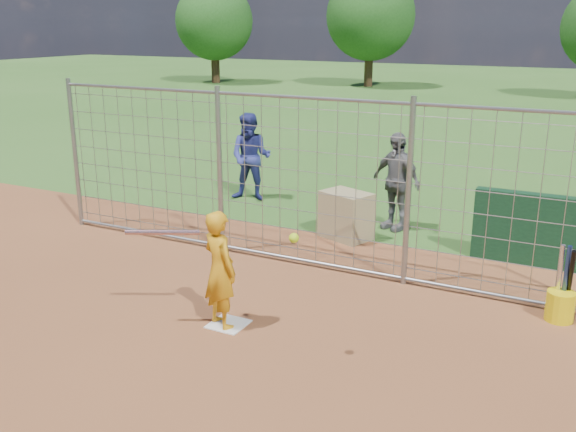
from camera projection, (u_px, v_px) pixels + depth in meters
The scene contains 10 objects.
ground at pixel (237, 318), 7.92m from camera, with size 100.00×100.00×0.00m, color #2D591E.
home_plate at pixel (228, 324), 7.74m from camera, with size 0.43×0.43×0.02m, color silver.
dugout_wall at pixel (564, 234), 9.34m from camera, with size 2.60×0.20×1.10m, color #11381E.
batter at pixel (220, 270), 7.53m from camera, with size 0.53×0.35×1.44m, color orange.
bystander_a at pixel (251, 157), 12.99m from camera, with size 0.86×0.67×1.78m, color navy.
bystander_b at pixel (396, 181), 11.13m from camera, with size 1.01×0.42×1.72m, color #5E5F63.
equipment_bin at pixel (346, 215), 10.76m from camera, with size 0.80×0.55×0.80m, color tan.
equipment_in_play at pixel (192, 233), 7.17m from camera, with size 2.17×0.44×0.30m.
bucket_with_bats at pixel (561, 302), 7.80m from camera, with size 0.34×0.39×0.98m.
backstop_fence at pixel (307, 185), 9.26m from camera, with size 9.08×0.08×2.60m.
Camera 1 is at (3.85, -6.13, 3.51)m, focal length 40.00 mm.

